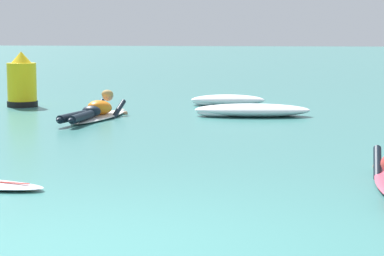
{
  "coord_description": "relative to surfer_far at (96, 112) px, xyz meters",
  "views": [
    {
      "loc": [
        1.49,
        -5.24,
        1.59
      ],
      "look_at": [
        0.1,
        5.5,
        0.18
      ],
      "focal_mm": 70.2,
      "sensor_mm": 36.0,
      "label": 1
    }
  ],
  "objects": [
    {
      "name": "ground_plane",
      "position": [
        1.94,
        2.18,
        -0.14
      ],
      "size": [
        120.0,
        120.0,
        0.0
      ],
      "primitive_type": "plane",
      "color": "#387A75"
    },
    {
      "name": "surfer_far",
      "position": [
        0.0,
        0.0,
        0.0
      ],
      "size": [
        0.81,
        2.7,
        0.55
      ],
      "color": "white",
      "rests_on": "ground"
    },
    {
      "name": "whitewater_front",
      "position": [
        2.76,
        0.84,
        -0.03
      ],
      "size": [
        2.2,
        0.96,
        0.23
      ],
      "color": "white",
      "rests_on": "ground"
    },
    {
      "name": "whitewater_mid_left",
      "position": [
        2.14,
        2.79,
        -0.03
      ],
      "size": [
        1.61,
        0.69,
        0.23
      ],
      "color": "white",
      "rests_on": "ground"
    },
    {
      "name": "channel_marker_buoy",
      "position": [
        -2.12,
        2.01,
        0.33
      ],
      "size": [
        0.64,
        0.64,
        1.15
      ],
      "color": "yellow",
      "rests_on": "ground"
    }
  ]
}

